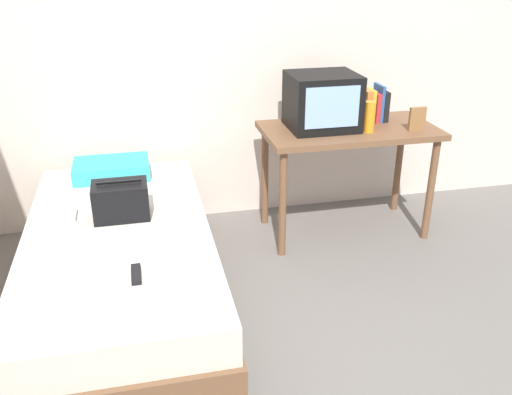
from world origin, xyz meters
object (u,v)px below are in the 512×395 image
at_px(handbag, 121,200).
at_px(remote_silver, 72,215).
at_px(bed, 122,269).
at_px(water_bottle, 369,117).
at_px(remote_dark, 136,274).
at_px(pillow, 112,169).
at_px(desk, 348,142).
at_px(book_row, 374,105).
at_px(picture_frame, 417,119).
at_px(magazine, 73,271).
at_px(tv, 322,101).

height_order(handbag, remote_silver, handbag).
distance_m(bed, water_bottle, 1.81).
bearing_deg(remote_silver, remote_dark, -64.64).
height_order(pillow, remote_silver, pillow).
xyz_separation_m(remote_dark, remote_silver, (-0.33, 0.70, 0.00)).
xyz_separation_m(desk, book_row, (0.22, 0.12, 0.21)).
distance_m(desk, picture_frame, 0.47).
height_order(desk, water_bottle, water_bottle).
xyz_separation_m(desk, remote_silver, (-1.78, -0.40, -0.17)).
bearing_deg(bed, book_row, 22.60).
bearing_deg(remote_silver, desk, 12.72).
height_order(desk, magazine, desk).
relative_size(magazine, remote_silver, 2.01).
bearing_deg(remote_dark, handbag, 95.19).
bearing_deg(picture_frame, pillow, 170.59).
xyz_separation_m(tv, book_row, (0.41, 0.09, -0.07)).
bearing_deg(tv, magazine, -146.43).
xyz_separation_m(desk, handbag, (-1.51, -0.46, -0.08)).
distance_m(book_row, handbag, 1.85).
xyz_separation_m(bed, desk, (1.54, 0.61, 0.43)).
relative_size(water_bottle, book_row, 0.81).
xyz_separation_m(pillow, magazine, (-0.17, -1.16, -0.05)).
height_order(tv, remote_dark, tv).
height_order(book_row, remote_dark, book_row).
relative_size(handbag, magazine, 1.03).
bearing_deg(pillow, magazine, -98.13).
xyz_separation_m(desk, tv, (-0.19, 0.03, 0.28)).
height_order(pillow, handbag, handbag).
bearing_deg(magazine, book_row, 29.74).
relative_size(bed, remote_dark, 12.82).
relative_size(bed, pillow, 4.16).
bearing_deg(picture_frame, bed, -166.91).
relative_size(water_bottle, picture_frame, 1.29).
bearing_deg(book_row, tv, -167.51).
xyz_separation_m(water_bottle, magazine, (-1.82, -0.88, -0.37)).
distance_m(book_row, pillow, 1.82).
bearing_deg(pillow, bed, -87.65).
height_order(desk, pillow, desk).
bearing_deg(handbag, tv, 20.50).
bearing_deg(desk, water_bottle, -53.75).
bearing_deg(handbag, bed, -101.53).
xyz_separation_m(tv, picture_frame, (0.59, -0.19, -0.10)).
relative_size(water_bottle, remote_dark, 1.28).
xyz_separation_m(water_bottle, remote_dark, (-1.53, -0.98, -0.37)).
height_order(bed, picture_frame, picture_frame).
bearing_deg(picture_frame, desk, 158.81).
distance_m(book_row, remote_silver, 2.10).
bearing_deg(tv, remote_silver, -164.67).
bearing_deg(water_bottle, handbag, -167.81).
distance_m(water_bottle, book_row, 0.28).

